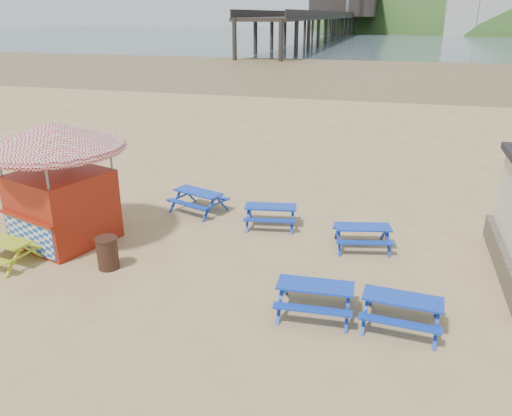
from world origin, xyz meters
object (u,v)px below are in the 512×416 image
(picnic_table_blue_a, at_px, (198,201))
(litter_bin, at_px, (108,253))
(picnic_table_yellow, at_px, (4,251))
(picnic_table_blue_b, at_px, (271,216))
(ice_cream_kiosk, at_px, (57,168))

(picnic_table_blue_a, bearing_deg, litter_bin, -80.68)
(picnic_table_yellow, bearing_deg, litter_bin, 18.32)
(picnic_table_yellow, bearing_deg, picnic_table_blue_a, 62.64)
(picnic_table_blue_a, relative_size, picnic_table_blue_b, 1.14)
(litter_bin, bearing_deg, picnic_table_blue_a, 80.35)
(ice_cream_kiosk, xyz_separation_m, litter_bin, (2.28, -1.31, -1.95))
(picnic_table_blue_a, xyz_separation_m, litter_bin, (-0.82, -4.84, 0.09))
(picnic_table_blue_b, xyz_separation_m, litter_bin, (-3.71, -4.24, 0.11))
(picnic_table_blue_a, xyz_separation_m, picnic_table_yellow, (-3.90, -5.37, -0.02))
(picnic_table_blue_a, relative_size, litter_bin, 2.36)
(picnic_table_blue_b, distance_m, litter_bin, 5.63)
(picnic_table_yellow, xyz_separation_m, litter_bin, (3.08, 0.52, 0.11))
(ice_cream_kiosk, bearing_deg, picnic_table_yellow, -96.00)
(litter_bin, bearing_deg, picnic_table_yellow, -170.35)
(picnic_table_yellow, distance_m, ice_cream_kiosk, 2.87)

